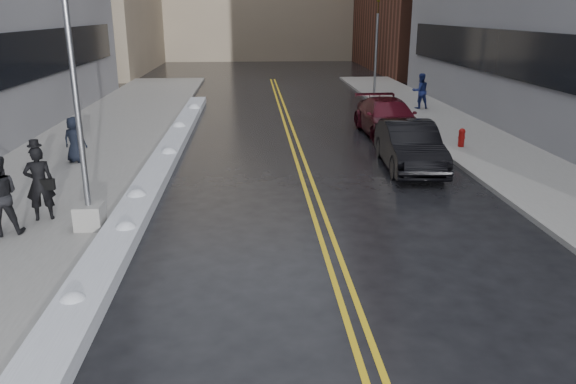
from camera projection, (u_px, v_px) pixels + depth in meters
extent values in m
plane|color=black|center=(221.00, 264.00, 12.24)|extent=(160.00, 160.00, 0.00)
cube|color=gray|center=(82.00, 154.00, 21.36)|extent=(5.50, 50.00, 0.15)
cube|color=gray|center=(485.00, 148.00, 22.34)|extent=(4.00, 50.00, 0.15)
cube|color=gold|center=(294.00, 153.00, 21.89)|extent=(0.12, 50.00, 0.01)
cube|color=gold|center=(301.00, 153.00, 21.90)|extent=(0.12, 50.00, 0.01)
cube|color=silver|center=(162.00, 164.00, 19.64)|extent=(0.90, 30.00, 0.34)
cube|color=gray|center=(90.00, 216.00, 13.80)|extent=(0.65, 0.65, 0.60)
cylinder|color=gray|center=(71.00, 58.00, 12.63)|extent=(0.14, 0.14, 7.00)
cylinder|color=maroon|center=(461.00, 139.00, 22.16)|extent=(0.24, 0.24, 0.60)
sphere|color=maroon|center=(462.00, 132.00, 22.07)|extent=(0.26, 0.26, 0.26)
cylinder|color=maroon|center=(462.00, 138.00, 22.15)|extent=(0.25, 0.10, 0.10)
cylinder|color=gray|center=(376.00, 56.00, 34.75)|extent=(0.14, 0.14, 5.00)
imported|color=#594C0C|center=(378.00, 5.00, 33.83)|extent=(0.16, 0.20, 1.00)
imported|color=black|center=(40.00, 183.00, 14.17)|extent=(0.80, 0.64, 1.93)
imported|color=black|center=(75.00, 140.00, 19.72)|extent=(0.88, 0.66, 1.62)
imported|color=navy|center=(420.00, 91.00, 30.72)|extent=(1.01, 0.84, 1.91)
imported|color=black|center=(410.00, 146.00, 19.45)|extent=(2.00, 5.01, 1.62)
imported|color=#3A0912|center=(388.00, 118.00, 24.70)|extent=(2.39, 5.53, 1.58)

